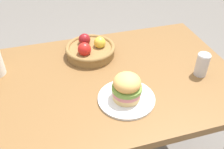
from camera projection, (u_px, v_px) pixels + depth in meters
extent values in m
cube|color=brown|center=(105.00, 81.00, 1.34)|extent=(1.40, 0.90, 0.04)
cylinder|color=brown|center=(3.00, 106.00, 1.72)|extent=(0.07, 0.07, 0.71)
cylinder|color=brown|center=(170.00, 75.00, 1.99)|extent=(0.07, 0.07, 0.71)
cylinder|color=white|center=(126.00, 98.00, 1.20)|extent=(0.27, 0.27, 0.01)
cylinder|color=#E5BC75|center=(126.00, 95.00, 1.19)|extent=(0.13, 0.13, 0.03)
cylinder|color=#C67075|center=(127.00, 91.00, 1.17)|extent=(0.14, 0.14, 0.02)
cylinder|color=olive|center=(127.00, 88.00, 1.16)|extent=(0.14, 0.14, 0.02)
ellipsoid|color=#EAAD5D|center=(127.00, 83.00, 1.14)|extent=(0.13, 0.13, 0.08)
cylinder|color=silver|center=(202.00, 65.00, 1.32)|extent=(0.07, 0.07, 0.12)
cylinder|color=silver|center=(205.00, 55.00, 1.28)|extent=(0.06, 0.06, 0.00)
cylinder|color=olive|center=(91.00, 51.00, 1.49)|extent=(0.28, 0.28, 0.05)
torus|color=olive|center=(90.00, 48.00, 1.47)|extent=(0.29, 0.29, 0.02)
sphere|color=gold|center=(100.00, 43.00, 1.47)|extent=(0.07, 0.07, 0.07)
sphere|color=maroon|center=(84.00, 39.00, 1.49)|extent=(0.07, 0.07, 0.07)
sphere|color=red|center=(84.00, 49.00, 1.41)|extent=(0.08, 0.08, 0.08)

